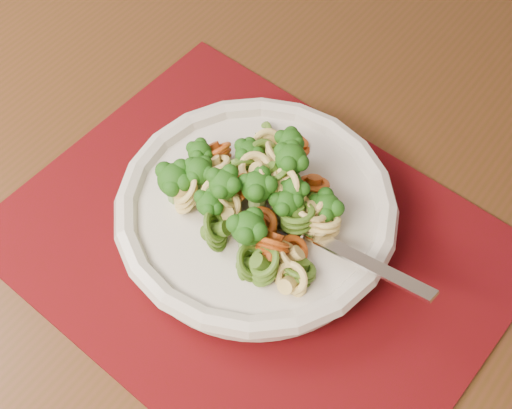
% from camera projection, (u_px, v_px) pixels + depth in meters
% --- Properties ---
extents(dining_table, '(1.79, 1.43, 0.72)m').
position_uv_depth(dining_table, '(390.00, 214.00, 0.74)').
color(dining_table, '#472614').
rests_on(dining_table, ground).
extents(placemat, '(0.50, 0.44, 0.00)m').
position_uv_depth(placemat, '(254.00, 248.00, 0.62)').
color(placemat, '#540311').
rests_on(placemat, dining_table).
extents(pasta_bowl, '(0.24, 0.24, 0.05)m').
position_uv_depth(pasta_bowl, '(256.00, 212.00, 0.61)').
color(pasta_bowl, beige).
rests_on(pasta_bowl, placemat).
extents(pasta_broccoli_heap, '(0.21, 0.21, 0.06)m').
position_uv_depth(pasta_broccoli_heap, '(256.00, 200.00, 0.59)').
color(pasta_broccoli_heap, tan).
rests_on(pasta_broccoli_heap, pasta_bowl).
extents(fork, '(0.18, 0.09, 0.08)m').
position_uv_depth(fork, '(295.00, 226.00, 0.58)').
color(fork, silver).
rests_on(fork, pasta_bowl).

